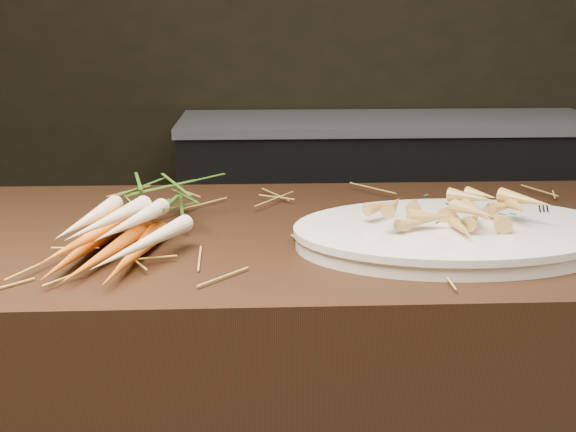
% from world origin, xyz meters
% --- Properties ---
extents(back_counter, '(1.82, 0.62, 0.84)m').
position_xyz_m(back_counter, '(0.30, 2.18, 0.42)').
color(back_counter, black).
rests_on(back_counter, ground).
extents(straw_bedding, '(1.40, 0.60, 0.02)m').
position_xyz_m(straw_bedding, '(0.00, 0.30, 0.91)').
color(straw_bedding, olive).
rests_on(straw_bedding, main_counter).
extents(root_veg_bunch, '(0.25, 0.49, 0.09)m').
position_xyz_m(root_veg_bunch, '(-0.48, 0.26, 0.94)').
color(root_veg_bunch, '#CC5C19').
rests_on(root_veg_bunch, main_counter).
extents(serving_platter, '(0.53, 0.37, 0.03)m').
position_xyz_m(serving_platter, '(0.02, 0.19, 0.91)').
color(serving_platter, white).
rests_on(serving_platter, main_counter).
extents(roasted_veg_heap, '(0.26, 0.20, 0.06)m').
position_xyz_m(roasted_veg_heap, '(0.02, 0.19, 0.96)').
color(roasted_veg_heap, '#AD8139').
rests_on(roasted_veg_heap, serving_platter).
extents(serving_fork, '(0.08, 0.19, 0.00)m').
position_xyz_m(serving_fork, '(0.20, 0.18, 0.93)').
color(serving_fork, silver).
rests_on(serving_fork, serving_platter).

